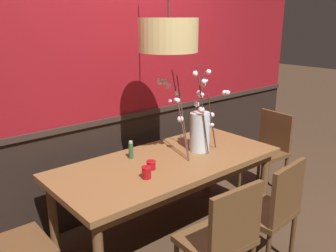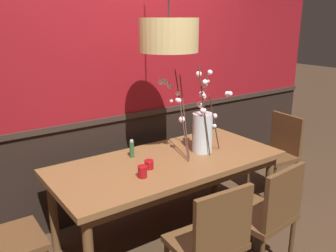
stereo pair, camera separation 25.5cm
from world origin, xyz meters
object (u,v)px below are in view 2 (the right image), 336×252
at_px(dining_table, 168,169).
at_px(chair_head_east_end, 278,150).
at_px(pendant_lamp, 169,35).
at_px(condiment_bottle, 132,149).
at_px(chair_near_side_left, 212,239).
at_px(candle_holder_nearer_center, 142,172).
at_px(vase_with_blossoms, 201,130).
at_px(chair_far_side_right, 147,147).
at_px(chair_near_side_right, 268,213).
at_px(candle_holder_nearer_edge, 149,164).

distance_m(dining_table, chair_head_east_end, 1.45).
bearing_deg(pendant_lamp, condiment_bottle, 140.09).
distance_m(dining_table, chair_near_side_left, 0.90).
bearing_deg(candle_holder_nearer_center, dining_table, 25.59).
relative_size(chair_head_east_end, chair_near_side_left, 0.99).
bearing_deg(vase_with_blossoms, chair_near_side_left, -126.00).
bearing_deg(chair_far_side_right, chair_near_side_left, -108.94).
distance_m(chair_near_side_right, vase_with_blossoms, 0.94).
bearing_deg(dining_table, candle_holder_nearer_edge, -164.82).
distance_m(candle_holder_nearer_center, candle_holder_nearer_edge, 0.17).
bearing_deg(chair_head_east_end, chair_far_side_right, 141.28).
distance_m(chair_far_side_right, vase_with_blossoms, 0.97).
relative_size(candle_holder_nearer_edge, condiment_bottle, 0.50).
height_order(chair_head_east_end, candle_holder_nearer_edge, chair_head_east_end).
relative_size(dining_table, chair_far_side_right, 2.18).
relative_size(dining_table, condiment_bottle, 12.62).
relative_size(dining_table, candle_holder_nearer_edge, 25.28).
distance_m(dining_table, chair_near_side_right, 0.90).
xyz_separation_m(dining_table, chair_far_side_right, (0.33, 0.87, -0.13)).
xyz_separation_m(chair_head_east_end, chair_near_side_left, (-1.71, -0.83, 0.01)).
distance_m(candle_holder_nearer_edge, pendant_lamp, 1.03).
bearing_deg(chair_near_side_right, chair_near_side_left, -178.45).
bearing_deg(dining_table, vase_with_blossoms, -0.90).
xyz_separation_m(condiment_bottle, pendant_lamp, (0.25, -0.21, 0.96)).
distance_m(chair_near_side_left, candle_holder_nearer_edge, 0.83).
relative_size(chair_near_side_left, vase_with_blossoms, 1.15).
height_order(chair_near_side_right, candle_holder_nearer_edge, chair_near_side_right).
height_order(condiment_bottle, pendant_lamp, pendant_lamp).
xyz_separation_m(chair_near_side_right, chair_far_side_right, (0.03, 1.71, -0.01)).
relative_size(chair_near_side_right, chair_far_side_right, 1.00).
bearing_deg(vase_with_blossoms, candle_holder_nearer_edge, -174.48).
relative_size(chair_near_side_left, chair_near_side_right, 1.01).
height_order(chair_head_east_end, chair_far_side_right, chair_far_side_right).
distance_m(vase_with_blossoms, pendant_lamp, 0.89).
distance_m(vase_with_blossoms, condiment_bottle, 0.64).
height_order(vase_with_blossoms, candle_holder_nearer_edge, vase_with_blossoms).
relative_size(candle_holder_nearer_edge, pendant_lamp, 0.06).
bearing_deg(dining_table, chair_head_east_end, -1.00).
height_order(chair_head_east_end, chair_near_side_right, chair_near_side_right).
relative_size(chair_near_side_left, pendant_lamp, 0.70).
bearing_deg(condiment_bottle, chair_near_side_left, -92.39).
height_order(chair_near_side_right, condiment_bottle, chair_near_side_right).
bearing_deg(candle_holder_nearer_edge, condiment_bottle, 87.16).
distance_m(chair_near_side_right, condiment_bottle, 1.23).
xyz_separation_m(chair_near_side_left, candle_holder_nearer_edge, (0.03, 0.79, 0.24)).
bearing_deg(chair_head_east_end, chair_near_side_left, -154.03).
relative_size(dining_table, candle_holder_nearer_center, 21.09).
bearing_deg(chair_near_side_left, pendant_lamp, 71.90).
bearing_deg(chair_head_east_end, condiment_bottle, 170.98).
bearing_deg(candle_holder_nearer_center, pendant_lamp, 27.82).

